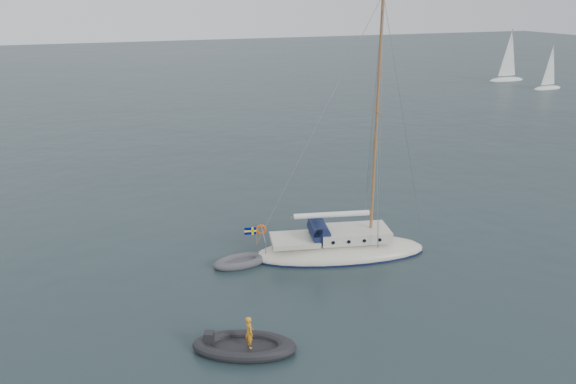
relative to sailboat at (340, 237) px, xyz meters
name	(u,v)px	position (x,y,z in m)	size (l,w,h in m)	color
ground	(326,245)	(-0.18, 1.44, -1.08)	(300.00, 300.00, 0.00)	black
sailboat	(340,237)	(0.00, 0.00, 0.00)	(10.04, 3.01, 14.30)	beige
dinghy	(241,261)	(-5.47, 0.78, -0.89)	(3.02, 1.36, 0.43)	#47474C
rib	(244,346)	(-7.45, -6.65, -0.83)	(4.24, 1.93, 1.61)	black
distant_yacht_c	(550,68)	(53.80, 40.60, 1.96)	(5.36, 2.86, 7.11)	silver
distant_yacht_b	(509,58)	(53.82, 49.60, 2.66)	(6.61, 3.52, 8.76)	silver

